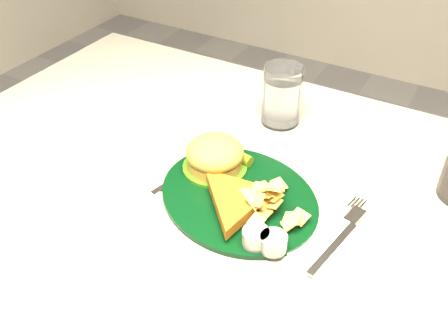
% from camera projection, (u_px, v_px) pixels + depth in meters
% --- Properties ---
extents(table, '(1.20, 0.80, 0.75)m').
position_uv_depth(table, '(240.00, 335.00, 1.02)').
color(table, gray).
rests_on(table, ground).
extents(dinner_plate, '(0.33, 0.31, 0.06)m').
position_uv_depth(dinner_plate, '(239.00, 184.00, 0.76)').
color(dinner_plate, black).
rests_on(dinner_plate, table).
extents(water_glass, '(0.09, 0.09, 0.11)m').
position_uv_depth(water_glass, '(282.00, 95.00, 0.92)').
color(water_glass, silver).
rests_on(water_glass, table).
extents(fork_napkin, '(0.15, 0.18, 0.01)m').
position_uv_depth(fork_napkin, '(335.00, 244.00, 0.70)').
color(fork_napkin, silver).
rests_on(fork_napkin, table).
extents(spoon, '(0.08, 0.16, 0.01)m').
position_uv_depth(spoon, '(179.00, 176.00, 0.82)').
color(spoon, white).
rests_on(spoon, table).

